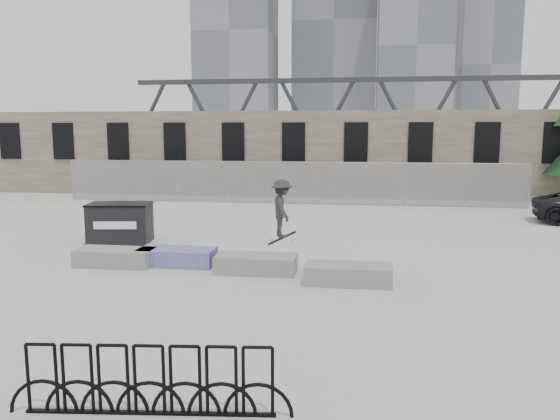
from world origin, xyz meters
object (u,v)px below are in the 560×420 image
object	(u,v)px
planter_center_left	(177,256)
bike_rack	(149,381)
dumpster	(120,223)
skateboarder	(282,208)
planter_far_left	(115,256)
planter_offset	(348,273)
planter_center_right	(256,263)

from	to	relation	value
planter_center_left	bike_rack	size ratio (longest dim) A/B	0.56
dumpster	skateboarder	bearing A→B (deg)	-29.43
planter_center_left	dumpster	size ratio (longest dim) A/B	0.97
planter_far_left	planter_offset	size ratio (longest dim) A/B	1.00
planter_center_left	planter_offset	bearing A→B (deg)	-13.75
dumpster	skateboarder	distance (m)	5.87
bike_rack	planter_far_left	bearing A→B (deg)	118.00
dumpster	bike_rack	world-z (taller)	dumpster
planter_center_right	planter_offset	bearing A→B (deg)	-15.89
planter_center_right	bike_rack	bearing A→B (deg)	-90.16
skateboarder	bike_rack	bearing A→B (deg)	156.08
planter_center_right	bike_rack	xyz separation A→B (m)	(-0.02, -6.93, 0.20)
planter_far_left	planter_center_left	bearing A→B (deg)	10.30
planter_far_left	dumpster	size ratio (longest dim) A/B	0.97
planter_far_left	planter_center_left	world-z (taller)	same
planter_center_left	dumpster	xyz separation A→B (m)	(-2.72, 2.52, 0.39)
planter_offset	skateboarder	bearing A→B (deg)	138.16
planter_center_left	dumpster	world-z (taller)	dumpster
planter_center_right	bike_rack	size ratio (longest dim) A/B	0.56
planter_far_left	planter_center_right	distance (m)	3.79
dumpster	bike_rack	distance (m)	11.05
planter_far_left	bike_rack	bearing A→B (deg)	-62.00
dumpster	bike_rack	bearing A→B (deg)	-72.56
planter_center_left	planter_center_right	distance (m)	2.25
planter_center_right	skateboarder	xyz separation A→B (m)	(0.51, 0.94, 1.25)
bike_rack	dumpster	bearing A→B (deg)	116.34
planter_far_left	skateboarder	world-z (taller)	skateboarder
dumpster	planter_offset	bearing A→B (deg)	-35.58
planter_far_left	planter_center_left	distance (m)	1.61
skateboarder	planter_center_right	bearing A→B (deg)	131.16
planter_offset	planter_center_right	bearing A→B (deg)	164.11
planter_far_left	planter_center_left	xyz separation A→B (m)	(1.58, 0.29, 0.00)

